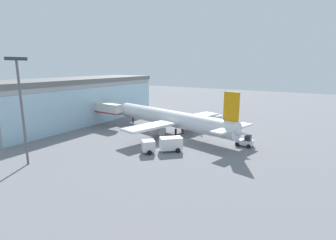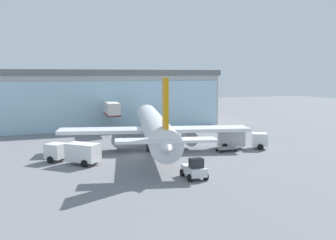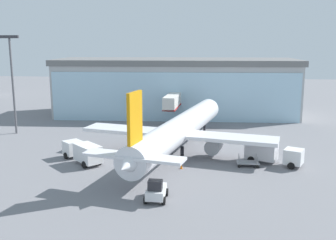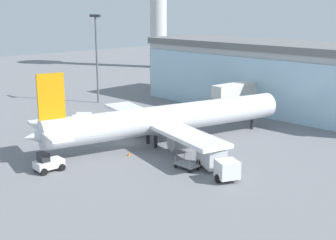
{
  "view_description": "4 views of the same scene",
  "coord_description": "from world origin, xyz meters",
  "views": [
    {
      "loc": [
        -47.2,
        -27.46,
        15.56
      ],
      "look_at": [
        1.48,
        4.05,
        3.42
      ],
      "focal_mm": 28.0,
      "sensor_mm": 36.0,
      "label": 1
    },
    {
      "loc": [
        -14.04,
        -51.33,
        11.12
      ],
      "look_at": [
        5.8,
        5.27,
        4.14
      ],
      "focal_mm": 42.0,
      "sensor_mm": 36.0,
      "label": 2
    },
    {
      "loc": [
        7.56,
        -50.47,
        15.86
      ],
      "look_at": [
        1.61,
        3.33,
        4.92
      ],
      "focal_mm": 42.0,
      "sensor_mm": 36.0,
      "label": 3
    },
    {
      "loc": [
        48.55,
        -37.65,
        18.41
      ],
      "look_at": [
        2.75,
        4.76,
        3.07
      ],
      "focal_mm": 50.0,
      "sensor_mm": 36.0,
      "label": 4
    }
  ],
  "objects": [
    {
      "name": "ground",
      "position": [
        0.0,
        0.0,
        0.0
      ],
      "size": [
        240.0,
        240.0,
        0.0
      ],
      "primitive_type": "plane",
      "color": "slate"
    },
    {
      "name": "terminal_building",
      "position": [
        0.01,
        33.92,
        6.04
      ],
      "size": [
        51.88,
        18.26,
        12.08
      ],
      "rotation": [
        0.0,
        0.0,
        0.05
      ],
      "color": "#ADADAD",
      "rests_on": "ground"
    },
    {
      "name": "jet_bridge",
      "position": [
        0.47,
        23.88,
        4.54
      ],
      "size": [
        3.01,
        12.37,
        5.92
      ],
      "rotation": [
        0.0,
        0.0,
        1.51
      ],
      "color": "silver",
      "rests_on": "ground"
    },
    {
      "name": "apron_light_mast",
      "position": [
        -26.09,
        12.98,
        10.09
      ],
      "size": [
        3.2,
        0.4,
        16.77
      ],
      "color": "#59595E",
      "rests_on": "ground"
    },
    {
      "name": "airplane",
      "position": [
        3.15,
        3.89,
        3.39
      ],
      "size": [
        27.88,
        38.46,
        10.76
      ],
      "rotation": [
        0.0,
        0.0,
        1.35
      ],
      "color": "silver",
      "rests_on": "ground"
    },
    {
      "name": "catering_truck",
      "position": [
        -9.17,
        -1.92,
        1.47
      ],
      "size": [
        6.8,
        6.63,
        2.65
      ],
      "rotation": [
        0.0,
        0.0,
        2.38
      ],
      "color": "silver",
      "rests_on": "ground"
    },
    {
      "name": "fuel_truck",
      "position": [
        15.61,
        0.24,
        1.47
      ],
      "size": [
        7.56,
        4.99,
        2.65
      ],
      "rotation": [
        0.0,
        0.0,
        5.86
      ],
      "color": "silver",
      "rests_on": "ground"
    },
    {
      "name": "baggage_cart",
      "position": [
        12.46,
        -1.27,
        0.5
      ],
      "size": [
        2.83,
        1.64,
        1.5
      ],
      "rotation": [
        0.0,
        0.0,
        3.16
      ],
      "color": "gray",
      "rests_on": "ground"
    },
    {
      "name": "pushback_tug",
      "position": [
        2.24,
        -13.41,
        0.97
      ],
      "size": [
        2.18,
        3.22,
        2.3
      ],
      "rotation": [
        0.0,
        0.0,
        1.56
      ],
      "color": "silver",
      "rests_on": "ground"
    },
    {
      "name": "safety_cone_nose",
      "position": [
        4.03,
        -3.19,
        0.28
      ],
      "size": [
        0.36,
        0.36,
        0.55
      ],
      "primitive_type": "cone",
      "color": "orange",
      "rests_on": "ground"
    },
    {
      "name": "safety_cone_wingtip",
      "position": [
        -9.17,
        0.93,
        0.28
      ],
      "size": [
        0.36,
        0.36,
        0.55
      ],
      "primitive_type": "cone",
      "color": "orange",
      "rests_on": "ground"
    }
  ]
}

